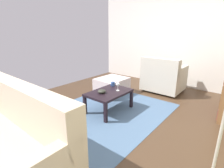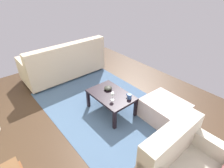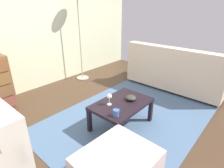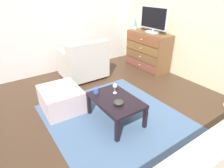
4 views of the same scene
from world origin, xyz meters
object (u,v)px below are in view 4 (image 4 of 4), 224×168
(lava_lamp, at_px, (135,23))
(ottoman, at_px, (61,99))
(mug, at_px, (96,91))
(bowl_decorative, at_px, (119,102))
(tv, at_px, (154,19))
(coffee_table, at_px, (116,102))
(wine_glass, at_px, (115,86))
(dresser, at_px, (148,51))
(armchair, at_px, (84,62))

(lava_lamp, bearing_deg, ottoman, -67.78)
(mug, bearing_deg, bowl_decorative, 13.08)
(tv, xyz_separation_m, bowl_decorative, (1.35, -1.96, -0.78))
(tv, xyz_separation_m, coffee_table, (1.21, -1.91, -0.86))
(tv, distance_m, wine_glass, 2.22)
(mug, height_order, ottoman, mug)
(dresser, bearing_deg, coffee_table, -55.77)
(dresser, bearing_deg, mug, -64.24)
(dresser, height_order, wine_glass, dresser)
(coffee_table, relative_size, wine_glass, 5.22)
(lava_lamp, xyz_separation_m, coffee_table, (1.74, -1.84, -0.70))
(wine_glass, xyz_separation_m, bowl_decorative, (0.29, -0.14, -0.08))
(lava_lamp, relative_size, armchair, 0.37)
(lava_lamp, height_order, coffee_table, lava_lamp)
(tv, xyz_separation_m, wine_glass, (1.06, -1.82, -0.69))
(coffee_table, height_order, wine_glass, wine_glass)
(lava_lamp, relative_size, wine_glass, 2.10)
(armchair, relative_size, ottoman, 1.27)
(mug, xyz_separation_m, ottoman, (-0.46, -0.40, -0.24))
(mug, bearing_deg, tv, 113.83)
(ottoman, bearing_deg, dresser, 102.06)
(dresser, relative_size, tv, 1.44)
(bowl_decorative, bearing_deg, lava_lamp, 134.88)
(dresser, xyz_separation_m, mug, (0.98, -2.04, -0.02))
(lava_lamp, bearing_deg, tv, 7.22)
(lava_lamp, xyz_separation_m, mug, (1.44, -1.99, -0.61))
(wine_glass, bearing_deg, coffee_table, -31.98)
(tv, xyz_separation_m, ottoman, (0.45, -2.46, -1.00))
(armchair, bearing_deg, tv, 74.17)
(ottoman, bearing_deg, bowl_decorative, 29.21)
(armchair, bearing_deg, lava_lamp, 93.07)
(coffee_table, height_order, mug, mug)
(bowl_decorative, bearing_deg, armchair, 168.27)
(bowl_decorative, bearing_deg, tv, 124.64)
(lava_lamp, distance_m, coffee_table, 2.63)
(dresser, height_order, bowl_decorative, dresser)
(armchair, bearing_deg, bowl_decorative, -11.73)
(dresser, distance_m, lava_lamp, 0.75)
(lava_lamp, distance_m, mug, 2.53)
(tv, distance_m, armchair, 1.84)
(coffee_table, bearing_deg, dresser, 124.23)
(mug, bearing_deg, wine_glass, 58.00)
(wine_glass, bearing_deg, mug, -122.00)
(tv, relative_size, ottoman, 1.11)
(coffee_table, xyz_separation_m, bowl_decorative, (0.14, -0.05, 0.08))
(coffee_table, bearing_deg, armchair, 168.91)
(mug, distance_m, armchair, 1.44)
(tv, relative_size, wine_glass, 4.94)
(coffee_table, height_order, bowl_decorative, bowl_decorative)
(mug, distance_m, bowl_decorative, 0.45)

